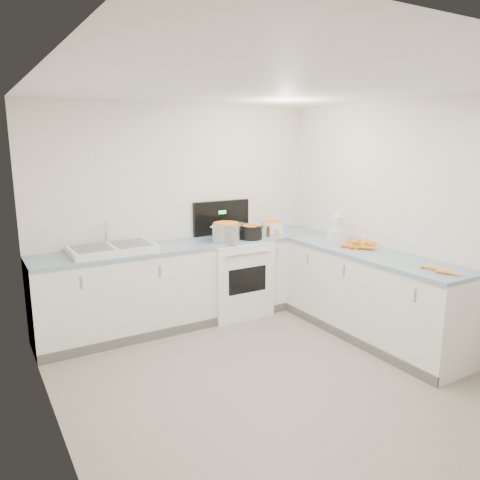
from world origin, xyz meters
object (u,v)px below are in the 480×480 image
steel_pot (226,233)px  black_pot (251,233)px  extract_bottle (268,232)px  food_processor (336,230)px  sink (112,249)px  spice_jar (277,233)px  stove (233,275)px  mixing_bowl (273,227)px

steel_pot → black_pot: size_ratio=1.29×
extract_bottle → food_processor: (0.52, -0.63, 0.09)m
sink → steel_pot: (1.28, -0.16, 0.06)m
sink → spice_jar: (1.94, -0.24, 0.01)m
sink → extract_bottle: sink is taller
sink → food_processor: 2.51m
steel_pot → extract_bottle: 0.58m
stove → food_processor: bearing=-40.1°
stove → sink: stove is taller
sink → black_pot: (1.61, -0.18, 0.03)m
black_pot → spice_jar: 0.34m
stove → mixing_bowl: (0.62, 0.06, 0.53)m
stove → sink: size_ratio=1.58×
extract_bottle → spice_jar: extract_bottle is taller
stove → mixing_bowl: 0.82m
sink → extract_bottle: size_ratio=7.92×
spice_jar → food_processor: bearing=-51.8°
mixing_bowl → food_processor: (0.31, -0.84, 0.07)m
extract_bottle → spice_jar: (0.08, -0.07, -0.01)m
black_pot → food_processor: food_processor is taller
stove → black_pot: 0.58m
extract_bottle → mixing_bowl: bearing=44.3°
sink → mixing_bowl: size_ratio=2.92×
steel_pot → mixing_bowl: 0.81m
steel_pot → spice_jar: 0.67m
black_pot → mixing_bowl: bearing=25.4°
sink → food_processor: bearing=-18.5°
stove → food_processor: stove is taller
black_pot → stove: bearing=133.9°
extract_bottle → food_processor: food_processor is taller
black_pot → mixing_bowl: black_pot is taller
steel_pot → black_pot: steel_pot is taller
black_pot → sink: bearing=173.7°
stove → steel_pot: size_ratio=4.13×
mixing_bowl → spice_jar: mixing_bowl is taller
black_pot → food_processor: bearing=-38.7°
spice_jar → steel_pot: bearing=173.1°
mixing_bowl → extract_bottle: mixing_bowl is taller
mixing_bowl → extract_bottle: size_ratio=2.71×
sink → black_pot: bearing=-6.3°
sink → steel_pot: 1.29m
black_pot → extract_bottle: size_ratio=2.36×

